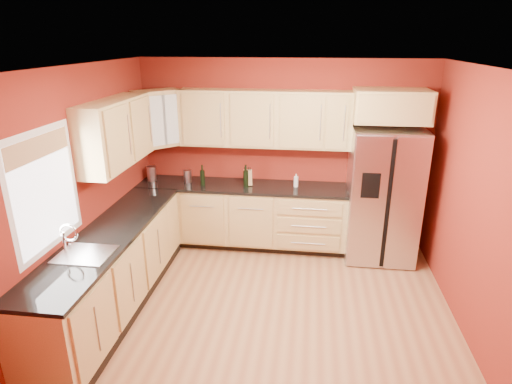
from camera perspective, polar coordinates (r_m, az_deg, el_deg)
floor at (r=4.80m, az=1.55°, el=-16.49°), size 4.00×4.00×0.00m
ceiling at (r=3.87m, az=1.92°, el=16.20°), size 4.00×4.00×0.00m
wall_back at (r=6.06m, az=3.67°, el=5.06°), size 4.00×0.04×2.60m
wall_front at (r=2.44m, az=-3.40°, el=-19.56°), size 4.00×0.04×2.60m
wall_left at (r=4.78m, az=-22.86°, el=-0.63°), size 0.04×4.00×2.60m
wall_right at (r=4.45m, az=28.29°, el=-2.97°), size 0.04×4.00×2.60m
base_cabinets_back at (r=6.12m, az=-1.86°, el=-3.28°), size 2.90×0.60×0.88m
base_cabinets_left at (r=4.99m, az=-18.50°, el=-10.08°), size 0.60×2.80×0.88m
countertop_back at (r=5.94m, az=-1.93°, el=0.76°), size 2.90×0.62×0.04m
countertop_left at (r=4.79m, az=-18.99°, el=-5.30°), size 0.62×2.80×0.04m
upper_cabinets_back at (r=5.81m, az=1.17°, el=9.75°), size 2.30×0.33×0.75m
upper_cabinets_left at (r=5.18m, az=-18.14°, el=7.53°), size 0.33×1.35×0.75m
corner_upper_cabinet at (r=5.97m, az=-12.87°, el=9.55°), size 0.67×0.67×0.75m
over_fridge_cabinet at (r=5.69m, az=17.56°, el=10.93°), size 0.92×0.60×0.40m
refrigerator at (r=5.89m, az=16.52°, el=-0.36°), size 0.90×0.75×1.78m
window at (r=4.30m, az=-26.29°, el=0.17°), size 0.03×0.90×1.00m
sink_faucet at (r=4.32m, az=-22.09°, el=-6.00°), size 0.50×0.42×0.30m
canister_left at (r=6.26m, az=-13.74°, el=2.40°), size 0.15×0.15×0.21m
canister_right at (r=6.10m, az=-9.10°, el=2.11°), size 0.14×0.14×0.18m
wine_bottle_a at (r=5.93m, az=-7.16°, el=2.24°), size 0.07×0.07×0.29m
wine_bottle_b at (r=5.82m, az=-1.37°, el=2.18°), size 0.09×0.09×0.31m
knife_block at (r=5.91m, az=-1.10°, el=1.95°), size 0.13×0.12×0.22m
soap_dispenser at (r=5.86m, az=5.36°, el=1.55°), size 0.08×0.08×0.18m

